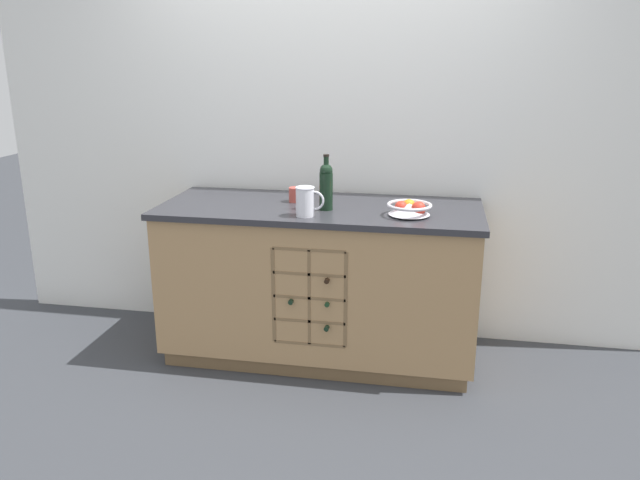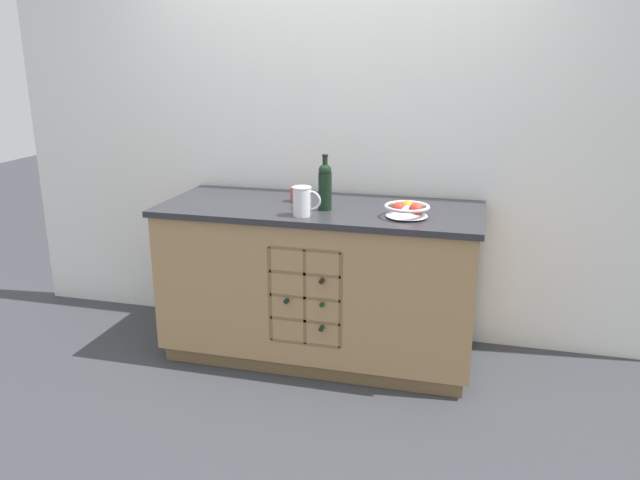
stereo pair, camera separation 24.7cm
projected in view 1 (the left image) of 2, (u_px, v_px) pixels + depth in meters
The scene contains 7 objects.
ground_plane at pixel (320, 352), 3.86m from camera, with size 14.00×14.00×0.00m, color #383A3F.
back_wall at pixel (333, 137), 3.90m from camera, with size 4.40×0.06×2.55m, color white.
kitchen_island at pixel (320, 281), 3.72m from camera, with size 1.85×0.77×0.93m.
fruit_bowl at pixel (409, 208), 3.36m from camera, with size 0.24×0.24×0.09m.
white_pitcher at pixel (306, 201), 3.34m from camera, with size 0.16×0.10×0.16m.
ceramic_mug at pixel (296, 195), 3.68m from camera, with size 0.11×0.08×0.09m.
standing_wine_bottle at pixel (326, 185), 3.47m from camera, with size 0.08×0.08×0.31m.
Camera 1 is at (0.64, -3.44, 1.77)m, focal length 35.00 mm.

